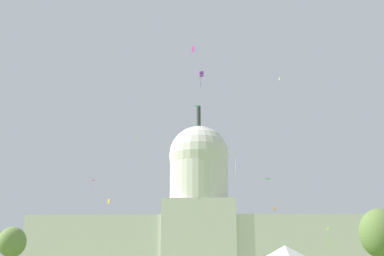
# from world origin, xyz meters

# --- Properties ---
(capitol_building) EXTENTS (142.55, 26.48, 71.14)m
(capitol_building) POSITION_xyz_m (-1.42, 167.60, 19.76)
(capitol_building) COLOR beige
(capitol_building) RESTS_ON ground_plane
(tree_west_mid) EXTENTS (7.99, 8.26, 10.23)m
(tree_west_mid) POSITION_xyz_m (-40.89, 68.04, 6.85)
(tree_west_mid) COLOR brown
(tree_west_mid) RESTS_ON ground_plane
(tree_east_near) EXTENTS (9.76, 9.69, 11.47)m
(tree_east_near) POSITION_xyz_m (31.09, 44.19, 7.33)
(tree_east_near) COLOR #4C3823
(tree_east_near) RESTS_ON ground_plane
(kite_white_high) EXTENTS (1.01, 0.95, 1.10)m
(kite_white_high) POSITION_xyz_m (25.94, 104.50, 59.14)
(kite_white_high) COLOR white
(kite_red_mid) EXTENTS (1.39, 1.33, 3.01)m
(kite_red_mid) POSITION_xyz_m (-32.70, 103.70, 26.15)
(kite_red_mid) COLOR red
(kite_orange_mid) EXTENTS (0.98, 0.99, 2.08)m
(kite_orange_mid) POSITION_xyz_m (26.59, 137.47, 21.28)
(kite_orange_mid) COLOR orange
(kite_cyan_high) EXTENTS (1.08, 1.29, 0.21)m
(kite_cyan_high) POSITION_xyz_m (-11.79, 127.40, 38.49)
(kite_cyan_high) COLOR #33BCDB
(kite_yellow_high) EXTENTS (1.26, 1.43, 2.11)m
(kite_yellow_high) POSITION_xyz_m (-20.27, 105.19, 40.29)
(kite_yellow_high) COLOR yellow
(kite_gold_low) EXTENTS (0.53, 0.47, 0.99)m
(kite_gold_low) POSITION_xyz_m (-19.41, 65.67, 15.51)
(kite_gold_low) COLOR gold
(kite_turquoise_high) EXTENTS (1.84, 1.09, 0.12)m
(kite_turquoise_high) POSITION_xyz_m (-0.51, 89.30, 44.58)
(kite_turquoise_high) COLOR teal
(kite_green_low) EXTENTS (1.27, 1.16, 0.09)m
(kite_green_low) POSITION_xyz_m (12.99, 43.74, 16.27)
(kite_green_low) COLOR green
(kite_blue_mid) EXTENTS (1.28, 1.56, 0.28)m
(kite_blue_mid) POSITION_xyz_m (14.13, 123.67, 34.48)
(kite_blue_mid) COLOR blue
(kite_magenta_high) EXTENTS (0.64, 0.55, 1.48)m
(kite_magenta_high) POSITION_xyz_m (-0.52, 52.98, 45.57)
(kite_magenta_high) COLOR #D1339E
(kite_lime_low) EXTENTS (1.16, 1.87, 3.72)m
(kite_lime_low) POSITION_xyz_m (30.36, 73.82, 9.59)
(kite_lime_low) COLOR #8CD133
(kite_violet_high) EXTENTS (0.81, 0.75, 3.22)m
(kite_violet_high) POSITION_xyz_m (1.30, 44.13, 36.29)
(kite_violet_high) COLOR purple
(kite_white_mid) EXTENTS (1.35, 1.09, 4.01)m
(kite_white_mid) POSITION_xyz_m (7.66, 55.65, 23.12)
(kite_white_mid) COLOR white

